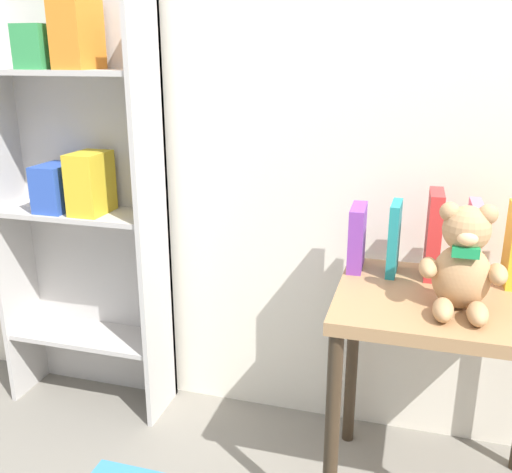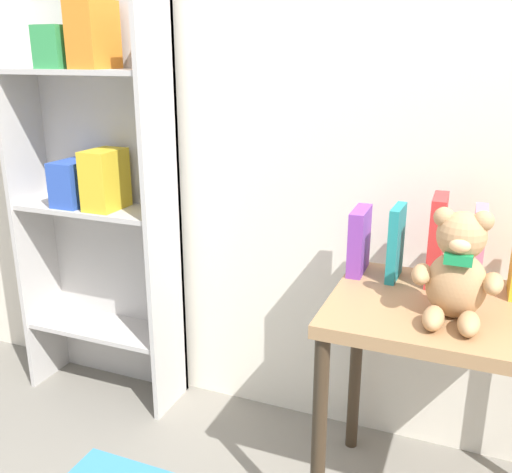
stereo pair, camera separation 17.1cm
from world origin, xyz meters
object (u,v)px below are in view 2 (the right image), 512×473
bookshelf_side (98,183)px  book_standing_red (437,240)px  book_standing_pink (478,248)px  display_table (444,343)px  teddy_bear (457,271)px  book_standing_teal (396,243)px  book_standing_purple (359,241)px

bookshelf_side → book_standing_red: 1.22m
book_standing_red → book_standing_pink: (0.11, 0.01, -0.01)m
display_table → teddy_bear: size_ratio=2.40×
book_standing_pink → book_standing_red: bearing=-176.7°
bookshelf_side → book_standing_pink: size_ratio=6.61×
bookshelf_side → teddy_bear: bookshelf_side is taller
display_table → book_standing_red: 0.29m
book_standing_teal → display_table: bearing=-38.8°
book_standing_pink → book_standing_teal: bearing=-175.4°
display_table → book_standing_pink: (0.06, 0.16, 0.22)m
bookshelf_side → book_standing_teal: 1.11m
book_standing_purple → book_standing_red: book_standing_red is taller
teddy_bear → book_standing_red: 0.24m
bookshelf_side → book_standing_red: (1.22, -0.08, -0.05)m
teddy_bear → book_standing_teal: bearing=129.8°
display_table → book_standing_purple: size_ratio=3.45×
teddy_bear → book_standing_red: teddy_bear is taller
book_standing_red → bookshelf_side: bearing=174.9°
book_standing_red → book_standing_pink: bearing=3.0°
display_table → book_standing_pink: size_ratio=2.93×
book_standing_teal → book_standing_purple: bearing=173.6°
book_standing_purple → book_standing_pink: bearing=-0.4°
book_standing_red → book_standing_purple: bearing=177.9°
book_standing_red → book_standing_pink: size_ratio=1.11×
bookshelf_side → teddy_bear: (1.29, -0.31, -0.05)m
book_standing_teal → book_standing_pink: book_standing_pink is taller
book_standing_purple → book_standing_teal: 0.11m
book_standing_purple → book_standing_pink: book_standing_pink is taller
bookshelf_side → teddy_bear: size_ratio=5.43×
teddy_bear → book_standing_purple: size_ratio=1.44×
book_standing_teal → book_standing_pink: size_ratio=0.95×
bookshelf_side → book_standing_teal: size_ratio=6.96×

